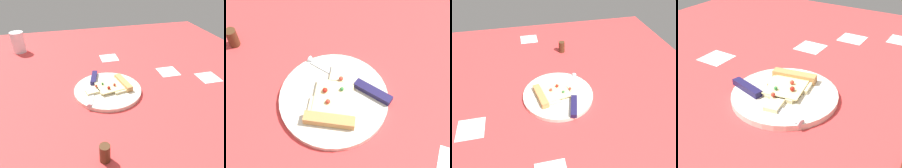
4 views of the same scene
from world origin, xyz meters
The scene contains 5 objects.
ground_plane centered at (0.02, 0.02, -1.50)cm, with size 151.96×151.96×3.00cm.
plate centered at (8.80, -9.94, 0.75)cm, with size 27.00×27.00×1.50cm, color silver.
pizza_slice centered at (8.32, -7.41, 2.30)cm, with size 12.75×18.57×2.56cm.
knife centered at (4.91, -15.20, 2.11)cm, with size 23.75×8.12×2.45cm.
pepper_shaker centered at (41.39, -18.12, 2.77)cm, with size 3.01×3.01×5.53cm, color #4C2D19.
Camera 3 is at (-52.89, 0.97, 57.57)cm, focal length 34.78 mm.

